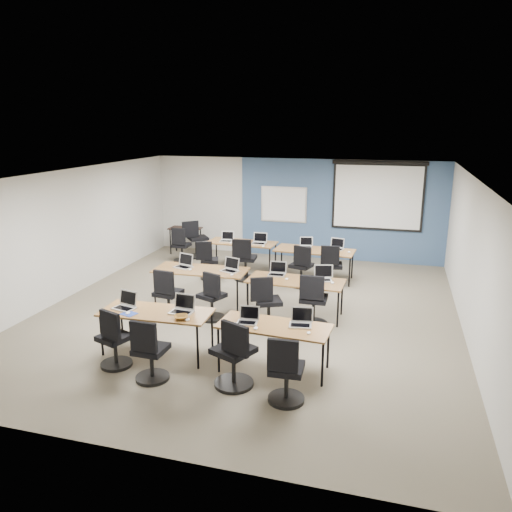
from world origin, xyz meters
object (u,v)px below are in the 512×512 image
(laptop_10, at_px, (306,245))
(task_chair_11, at_px, (331,269))
(laptop_0, at_px, (126,304))
(laptop_1, at_px, (183,308))
(laptop_2, at_px, (248,319))
(laptop_11, at_px, (337,246))
(utility_table, at_px, (185,231))
(task_chair_2, at_px, (234,359))
(laptop_8, at_px, (227,239))
(training_table_front_right, at_px, (274,328))
(task_chair_10, at_px, (301,270))
(task_chair_6, at_px, (267,306))
(task_chair_1, at_px, (150,356))
(training_table_back_left, at_px, (242,244))
(laptop_3, at_px, (301,321))
(laptop_6, at_px, (277,272))
(task_chair_0, at_px, (114,343))
(laptop_4, at_px, (184,264))
(task_chair_7, at_px, (313,304))
(training_table_back_right, at_px, (314,252))
(task_chair_4, at_px, (167,298))
(spare_chair_b, at_px, (181,248))
(task_chair_3, at_px, (285,375))
(laptop_9, at_px, (259,241))
(whiteboard, at_px, (284,205))
(laptop_7, at_px, (323,276))
(training_table_mid_right, at_px, (296,282))
(task_chair_8, at_px, (208,263))
(laptop_5, at_px, (231,268))
(task_chair_9, at_px, (245,263))
(spare_chair_a, at_px, (196,242))
(training_table_front_left, at_px, (156,314))
(training_table_mid_left, at_px, (201,271))
(projector_screen, at_px, (378,192))

(laptop_10, distance_m, task_chair_11, 1.02)
(laptop_0, distance_m, laptop_1, 0.97)
(laptop_2, xyz_separation_m, laptop_11, (0.75, 4.85, 0.00))
(laptop_2, relative_size, utility_table, 0.34)
(task_chair_2, bearing_deg, laptop_8, 133.96)
(training_table_front_right, height_order, task_chair_10, task_chair_10)
(task_chair_6, distance_m, laptop_8, 3.86)
(task_chair_1, distance_m, laptop_10, 5.80)
(training_table_back_left, bearing_deg, laptop_11, 1.09)
(training_table_front_right, distance_m, task_chair_1, 1.86)
(laptop_3, relative_size, task_chair_10, 0.33)
(task_chair_6, relative_size, task_chair_11, 0.99)
(laptop_6, bearing_deg, task_chair_2, -90.94)
(task_chair_0, height_order, laptop_4, laptop_4)
(task_chair_1, distance_m, task_chair_7, 3.28)
(training_table_back_right, relative_size, task_chair_4, 1.86)
(laptop_2, xyz_separation_m, spare_chair_b, (-3.43, 5.18, -0.40))
(task_chair_3, bearing_deg, task_chair_1, 176.04)
(laptop_9, bearing_deg, laptop_2, -78.83)
(whiteboard, relative_size, laptop_7, 3.53)
(training_table_mid_right, bearing_deg, laptop_9, 120.62)
(task_chair_8, bearing_deg, task_chair_2, -84.27)
(laptop_5, xyz_separation_m, spare_chair_b, (-2.32, 2.71, -0.40))
(task_chair_9, bearing_deg, task_chair_10, -10.84)
(training_table_back_left, bearing_deg, spare_chair_a, 155.21)
(training_table_back_right, bearing_deg, task_chair_0, -109.59)
(laptop_2, xyz_separation_m, laptop_5, (-1.11, 2.47, 0.01))
(training_table_back_left, relative_size, laptop_0, 4.92)
(training_table_front_right, distance_m, laptop_11, 4.87)
(training_table_front_left, relative_size, laptop_4, 5.03)
(laptop_4, xyz_separation_m, spare_chair_b, (-1.30, 2.71, -0.40))
(task_chair_1, xyz_separation_m, task_chair_4, (-0.80, 2.27, 0.01))
(training_table_mid_left, distance_m, laptop_3, 3.40)
(training_table_back_right, bearing_deg, task_chair_8, -161.16)
(laptop_0, height_order, laptop_4, laptop_4)
(training_table_back_right, distance_m, laptop_10, 0.34)
(task_chair_9, distance_m, laptop_11, 2.23)
(training_table_back_right, distance_m, task_chair_0, 5.68)
(task_chair_2, relative_size, task_chair_8, 1.10)
(laptop_0, height_order, laptop_5, laptop_0)
(laptop_3, relative_size, laptop_8, 1.04)
(task_chair_7, bearing_deg, laptop_3, -88.45)
(laptop_1, bearing_deg, laptop_6, 71.56)
(laptop_5, bearing_deg, training_table_mid_right, 7.88)
(projector_screen, xyz_separation_m, task_chair_2, (-1.56, -7.21, -1.45))
(task_chair_2, relative_size, laptop_10, 3.38)
(projector_screen, xyz_separation_m, laptop_4, (-3.68, -4.09, -1.09))
(training_table_front_right, relative_size, laptop_7, 4.63)
(utility_table, bearing_deg, spare_chair_a, -33.49)
(training_table_mid_left, distance_m, task_chair_8, 1.65)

